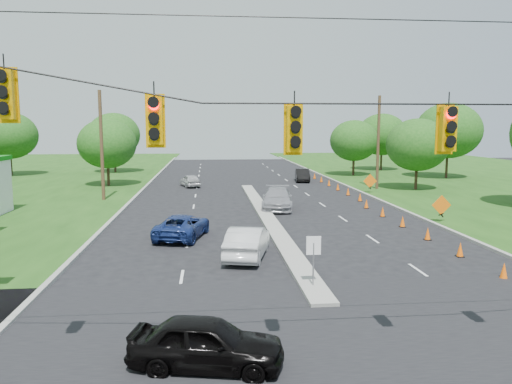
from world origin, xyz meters
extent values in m
plane|color=black|center=(0.00, 0.00, 0.00)|extent=(160.00, 160.00, 0.00)
cube|color=black|center=(0.00, 0.00, 0.00)|extent=(160.00, 14.00, 0.02)
cube|color=gray|center=(-10.10, 30.00, 0.00)|extent=(0.25, 110.00, 0.16)
cube|color=gray|center=(10.10, 30.00, 0.00)|extent=(0.25, 110.00, 0.16)
cube|color=gray|center=(0.00, 21.00, 0.00)|extent=(1.00, 34.00, 0.18)
cylinder|color=gray|center=(0.00, 6.00, 0.90)|extent=(0.06, 0.06, 1.80)
cube|color=white|center=(0.00, 6.00, 1.70)|extent=(0.55, 0.04, 0.70)
cylinder|color=black|center=(0.00, -1.00, 7.00)|extent=(24.00, 0.04, 0.04)
cube|color=#E49E00|center=(-8.00, -1.00, 6.75)|extent=(0.34, 0.24, 1.00)
cube|color=#E49E00|center=(-5.00, -1.00, 6.22)|extent=(0.34, 0.24, 1.00)
cube|color=#E49E00|center=(-2.00, -1.00, 6.05)|extent=(0.34, 0.24, 1.00)
cube|color=#E49E00|center=(1.50, -1.00, 6.05)|extent=(0.34, 0.24, 1.00)
cylinder|color=#422D1C|center=(-12.50, 30.00, 4.50)|extent=(0.28, 0.28, 9.00)
cylinder|color=#422D1C|center=(12.50, 35.00, 4.50)|extent=(0.28, 0.28, 9.00)
cone|color=#FF5E08|center=(7.89, 6.50, 0.35)|extent=(0.32, 0.32, 0.70)
cone|color=#FF5E08|center=(7.89, 10.00, 0.35)|extent=(0.32, 0.32, 0.70)
cone|color=#FF5E08|center=(7.89, 13.50, 0.35)|extent=(0.32, 0.32, 0.70)
cone|color=#FF5E08|center=(7.89, 17.00, 0.35)|extent=(0.32, 0.32, 0.70)
cone|color=#FF5E08|center=(7.89, 20.50, 0.35)|extent=(0.32, 0.32, 0.70)
cone|color=#FF5E08|center=(7.89, 24.00, 0.35)|extent=(0.32, 0.32, 0.70)
cone|color=#FF5E08|center=(8.49, 27.50, 0.35)|extent=(0.32, 0.32, 0.70)
cone|color=#FF5E08|center=(8.49, 31.00, 0.35)|extent=(0.32, 0.32, 0.70)
cone|color=#FF5E08|center=(8.49, 34.50, 0.35)|extent=(0.32, 0.32, 0.70)
cone|color=#FF5E08|center=(8.49, 38.00, 0.35)|extent=(0.32, 0.32, 0.70)
cone|color=#FF5E08|center=(8.49, 41.50, 0.35)|extent=(0.32, 0.32, 0.70)
cone|color=#FF5E08|center=(8.49, 45.00, 0.35)|extent=(0.32, 0.32, 0.70)
cube|color=black|center=(10.80, 18.00, 0.55)|extent=(0.06, 0.58, 0.26)
cube|color=black|center=(10.80, 18.00, 0.55)|extent=(0.06, 0.58, 0.26)
cube|color=orange|center=(10.80, 18.00, 1.15)|extent=(1.27, 0.05, 1.27)
cube|color=black|center=(10.80, 32.00, 0.55)|extent=(0.06, 0.58, 0.26)
cube|color=black|center=(10.80, 32.00, 0.55)|extent=(0.06, 0.58, 0.26)
cube|color=orange|center=(10.80, 32.00, 1.15)|extent=(1.27, 0.05, 1.27)
cylinder|color=black|center=(-28.00, 52.00, 1.44)|extent=(0.28, 0.28, 2.88)
ellipsoid|color=#194C14|center=(-28.00, 52.00, 4.96)|extent=(6.72, 6.72, 5.76)
cylinder|color=black|center=(-14.00, 40.00, 1.26)|extent=(0.28, 0.28, 2.52)
ellipsoid|color=#194C14|center=(-14.00, 40.00, 4.34)|extent=(5.88, 5.88, 5.04)
cylinder|color=black|center=(-16.00, 55.00, 1.44)|extent=(0.28, 0.28, 2.88)
ellipsoid|color=#194C14|center=(-16.00, 55.00, 4.96)|extent=(6.72, 6.72, 5.76)
cylinder|color=black|center=(16.00, 34.00, 1.26)|extent=(0.28, 0.28, 2.52)
ellipsoid|color=#194C14|center=(16.00, 34.00, 4.34)|extent=(5.88, 5.88, 5.04)
cylinder|color=black|center=(24.00, 44.00, 1.62)|extent=(0.28, 0.28, 3.24)
ellipsoid|color=#194C14|center=(24.00, 44.00, 5.58)|extent=(7.56, 7.56, 6.48)
cylinder|color=black|center=(20.00, 55.00, 1.44)|extent=(0.28, 0.28, 2.88)
ellipsoid|color=#194C14|center=(20.00, 55.00, 4.96)|extent=(6.72, 6.72, 5.76)
cylinder|color=black|center=(14.00, 48.00, 1.26)|extent=(0.28, 0.28, 2.52)
ellipsoid|color=#194C14|center=(14.00, 48.00, 4.34)|extent=(5.88, 5.88, 5.04)
imported|color=black|center=(-3.98, 0.22, 0.67)|extent=(4.17, 2.34, 1.34)
imported|color=silver|center=(-2.09, 10.84, 0.74)|extent=(2.58, 4.76, 1.49)
imported|color=navy|center=(-5.32, 15.32, 0.66)|extent=(3.26, 5.13, 1.32)
imported|color=gray|center=(1.21, 24.41, 0.78)|extent=(2.97, 5.66, 1.57)
imported|color=#B0B0B1|center=(-5.69, 38.76, 0.63)|extent=(2.49, 3.97, 1.26)
imported|color=black|center=(6.57, 42.51, 0.70)|extent=(1.98, 4.38, 1.39)
camera|label=1|loc=(-3.89, -11.84, 6.12)|focal=35.00mm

